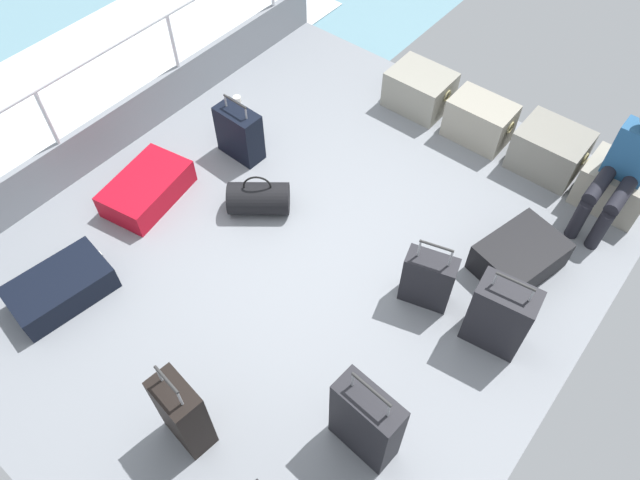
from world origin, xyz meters
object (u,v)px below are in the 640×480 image
object	(u,v)px
suitcase_1	(366,422)
suitcase_6	(183,413)
cargo_crate_1	(480,121)
cargo_crate_3	(615,186)
suitcase_2	(428,279)
duffel_bag	(259,198)
suitcase_5	(61,288)
passenger_seated	(625,167)
cargo_crate_0	(420,90)
suitcase_7	(500,316)
paper_cup	(237,101)
cargo_crate_2	(550,150)
suitcase_0	(519,256)
suitcase_4	(239,133)
suitcase_8	(147,189)

from	to	relation	value
suitcase_1	suitcase_6	bearing A→B (deg)	-143.90
cargo_crate_1	cargo_crate_3	xyz separation A→B (m)	(1.34, -0.00, -0.01)
suitcase_2	duffel_bag	bearing A→B (deg)	-175.22
suitcase_1	suitcase_5	distance (m)	2.58
passenger_seated	cargo_crate_0	bearing A→B (deg)	173.57
suitcase_6	suitcase_7	distance (m)	2.27
suitcase_1	paper_cup	bearing A→B (deg)	147.17
suitcase_1	cargo_crate_2	bearing A→B (deg)	94.00
cargo_crate_1	suitcase_5	world-z (taller)	cargo_crate_1
cargo_crate_0	suitcase_0	distance (m)	2.11
cargo_crate_2	suitcase_4	size ratio (longest dim) A/B	1.01
suitcase_6	suitcase_7	size ratio (longest dim) A/B	1.13
cargo_crate_2	passenger_seated	distance (m)	0.78
suitcase_1	duffel_bag	distance (m)	2.21
cargo_crate_3	suitcase_7	bearing A→B (deg)	-94.38
suitcase_1	duffel_bag	world-z (taller)	suitcase_1
suitcase_6	duffel_bag	bearing A→B (deg)	119.37
cargo_crate_2	suitcase_1	distance (m)	3.15
passenger_seated	cargo_crate_3	bearing A→B (deg)	90.00
cargo_crate_1	suitcase_7	world-z (taller)	suitcase_7
cargo_crate_0	suitcase_8	bearing A→B (deg)	-114.26
cargo_crate_2	suitcase_4	bearing A→B (deg)	-144.53
cargo_crate_0	suitcase_5	xyz separation A→B (m)	(-0.89, -3.69, -0.08)
suitcase_2	suitcase_7	bearing A→B (deg)	2.04
cargo_crate_0	suitcase_0	size ratio (longest dim) A/B	0.82
suitcase_2	suitcase_6	distance (m)	2.00
suitcase_7	suitcase_8	distance (m)	3.14
suitcase_6	duffel_bag	world-z (taller)	suitcase_6
cargo_crate_0	cargo_crate_1	distance (m)	0.71
suitcase_0	suitcase_2	xyz separation A→B (m)	(-0.42, -0.73, 0.12)
suitcase_0	paper_cup	bearing A→B (deg)	179.37
passenger_seated	paper_cup	distance (m)	3.64
cargo_crate_1	suitcase_4	size ratio (longest dim) A/B	0.99
cargo_crate_1	passenger_seated	bearing A→B (deg)	-8.00
cargo_crate_1	suitcase_8	bearing A→B (deg)	-126.37
cargo_crate_0	duffel_bag	xyz separation A→B (m)	(-0.30, -2.06, -0.05)
cargo_crate_3	suitcase_1	xyz separation A→B (m)	(-0.42, -3.09, 0.15)
passenger_seated	suitcase_8	bearing A→B (deg)	-143.75
cargo_crate_0	cargo_crate_1	size ratio (longest dim) A/B	1.01
suitcase_8	cargo_crate_3	bearing A→B (deg)	38.33
cargo_crate_1	cargo_crate_2	distance (m)	0.70
passenger_seated	suitcase_2	world-z (taller)	passenger_seated
suitcase_8	duffel_bag	world-z (taller)	duffel_bag
suitcase_1	suitcase_5	size ratio (longest dim) A/B	1.05
cargo_crate_2	paper_cup	xyz separation A→B (m)	(-2.84, -1.16, -0.16)
cargo_crate_1	suitcase_7	distance (m)	2.21
suitcase_7	cargo_crate_1	bearing A→B (deg)	122.68
cargo_crate_3	duffel_bag	size ratio (longest dim) A/B	1.03
cargo_crate_2	suitcase_6	world-z (taller)	suitcase_6
paper_cup	cargo_crate_0	bearing A→B (deg)	38.85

